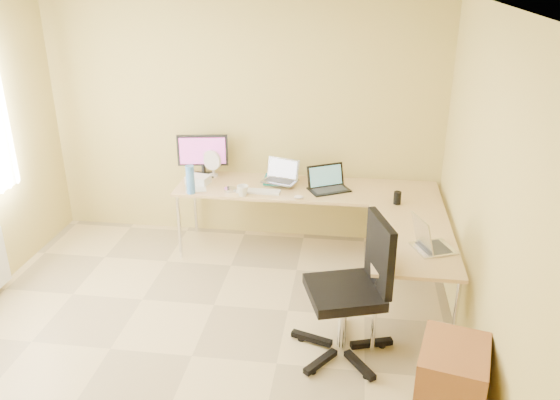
# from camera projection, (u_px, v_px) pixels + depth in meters

# --- Properties ---
(floor) EXTENTS (4.50, 4.50, 0.00)m
(floor) POSITION_uv_depth(u_px,v_px,m) (192.00, 356.00, 4.45)
(floor) COLOR tan
(floor) RESTS_ON ground
(ceiling) EXTENTS (4.50, 4.50, 0.00)m
(ceiling) POSITION_uv_depth(u_px,v_px,m) (166.00, 8.00, 3.44)
(ceiling) COLOR white
(ceiling) RESTS_ON ground
(wall_back) EXTENTS (4.50, 0.00, 4.50)m
(wall_back) POSITION_uv_depth(u_px,v_px,m) (243.00, 120.00, 6.00)
(wall_back) COLOR tan
(wall_back) RESTS_ON ground
(wall_right) EXTENTS (0.00, 4.50, 4.50)m
(wall_right) POSITION_uv_depth(u_px,v_px,m) (494.00, 221.00, 3.69)
(wall_right) COLOR tan
(wall_right) RESTS_ON ground
(desk_main) EXTENTS (2.65, 0.70, 0.73)m
(desk_main) POSITION_uv_depth(u_px,v_px,m) (306.00, 220.00, 5.91)
(desk_main) COLOR tan
(desk_main) RESTS_ON ground
(desk_return) EXTENTS (0.70, 1.30, 0.73)m
(desk_return) POSITION_uv_depth(u_px,v_px,m) (409.00, 275.00, 4.88)
(desk_return) COLOR tan
(desk_return) RESTS_ON ground
(monitor) EXTENTS (0.55, 0.26, 0.46)m
(monitor) POSITION_uv_depth(u_px,v_px,m) (203.00, 155.00, 6.00)
(monitor) COLOR black
(monitor) RESTS_ON desk_main
(book_stack) EXTENTS (0.20, 0.27, 0.04)m
(book_stack) POSITION_uv_depth(u_px,v_px,m) (274.00, 179.00, 5.93)
(book_stack) COLOR #117272
(book_stack) RESTS_ON desk_main
(laptop_center) EXTENTS (0.40, 0.35, 0.22)m
(laptop_center) POSITION_uv_depth(u_px,v_px,m) (280.00, 171.00, 5.76)
(laptop_center) COLOR #999CAE
(laptop_center) RESTS_ON desk_main
(laptop_black) EXTENTS (0.48, 0.44, 0.25)m
(laptop_black) POSITION_uv_depth(u_px,v_px,m) (329.00, 179.00, 5.65)
(laptop_black) COLOR black
(laptop_black) RESTS_ON desk_main
(keyboard) EXTENTS (0.44, 0.13, 0.02)m
(keyboard) POSITION_uv_depth(u_px,v_px,m) (258.00, 191.00, 5.65)
(keyboard) COLOR white
(keyboard) RESTS_ON desk_main
(mouse) EXTENTS (0.10, 0.06, 0.03)m
(mouse) POSITION_uv_depth(u_px,v_px,m) (299.00, 197.00, 5.49)
(mouse) COLOR silver
(mouse) RESTS_ON desk_main
(mug) EXTENTS (0.14, 0.14, 0.11)m
(mug) POSITION_uv_depth(u_px,v_px,m) (243.00, 191.00, 5.55)
(mug) COLOR white
(mug) RESTS_ON desk_main
(cd_stack) EXTENTS (0.14, 0.14, 0.03)m
(cd_stack) POSITION_uv_depth(u_px,v_px,m) (230.00, 190.00, 5.68)
(cd_stack) COLOR silver
(cd_stack) RESTS_ON desk_main
(water_bottle) EXTENTS (0.10, 0.10, 0.29)m
(water_bottle) POSITION_uv_depth(u_px,v_px,m) (190.00, 180.00, 5.58)
(water_bottle) COLOR #427AC8
(water_bottle) RESTS_ON desk_main
(papers) EXTENTS (0.28, 0.34, 0.01)m
(papers) POSITION_uv_depth(u_px,v_px,m) (196.00, 187.00, 5.78)
(papers) COLOR silver
(papers) RESTS_ON desk_main
(white_box) EXTENTS (0.26, 0.21, 0.08)m
(white_box) POSITION_uv_depth(u_px,v_px,m) (198.00, 180.00, 5.86)
(white_box) COLOR silver
(white_box) RESTS_ON desk_main
(desk_fan) EXTENTS (0.28, 0.28, 0.27)m
(desk_fan) POSITION_uv_depth(u_px,v_px,m) (213.00, 164.00, 6.02)
(desk_fan) COLOR silver
(desk_fan) RESTS_ON desk_main
(black_cup) EXTENTS (0.08, 0.08, 0.12)m
(black_cup) POSITION_uv_depth(u_px,v_px,m) (397.00, 198.00, 5.36)
(black_cup) COLOR black
(black_cup) RESTS_ON desk_main
(laptop_return) EXTENTS (0.43, 0.39, 0.24)m
(laptop_return) POSITION_uv_depth(u_px,v_px,m) (435.00, 236.00, 4.50)
(laptop_return) COLOR silver
(laptop_return) RESTS_ON desk_return
(office_chair) EXTENTS (0.86, 0.86, 1.14)m
(office_chair) POSITION_uv_depth(u_px,v_px,m) (343.00, 298.00, 4.31)
(office_chair) COLOR black
(office_chair) RESTS_ON ground
(cabinet) EXTENTS (0.50, 0.57, 0.68)m
(cabinet) POSITION_uv_depth(u_px,v_px,m) (449.00, 393.00, 3.56)
(cabinet) COLOR olive
(cabinet) RESTS_ON ground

